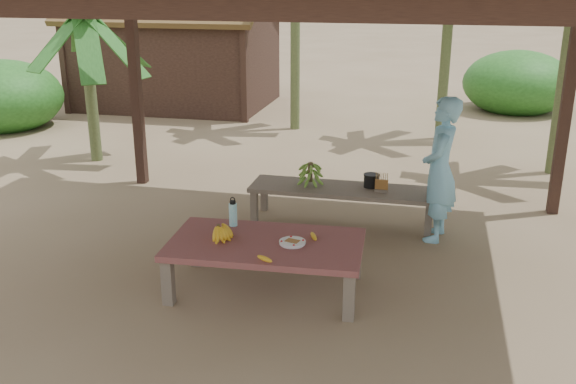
% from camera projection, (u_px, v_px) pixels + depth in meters
% --- Properties ---
extents(ground, '(80.00, 80.00, 0.00)m').
position_uv_depth(ground, '(298.00, 267.00, 6.60)').
color(ground, brown).
rests_on(ground, ground).
extents(work_table, '(1.85, 1.09, 0.50)m').
position_uv_depth(work_table, '(266.00, 248.00, 5.99)').
color(work_table, brown).
rests_on(work_table, ground).
extents(bench, '(2.20, 0.61, 0.45)m').
position_uv_depth(bench, '(342.00, 192.00, 7.66)').
color(bench, brown).
rests_on(bench, ground).
extents(ripe_banana_bunch, '(0.29, 0.26, 0.16)m').
position_uv_depth(ripe_banana_bunch, '(219.00, 231.00, 6.01)').
color(ripe_banana_bunch, yellow).
rests_on(ripe_banana_bunch, work_table).
extents(plate, '(0.25, 0.25, 0.04)m').
position_uv_depth(plate, '(292.00, 242.00, 5.90)').
color(plate, white).
rests_on(plate, work_table).
extents(loose_banana_front, '(0.16, 0.08, 0.04)m').
position_uv_depth(loose_banana_front, '(265.00, 259.00, 5.56)').
color(loose_banana_front, yellow).
rests_on(loose_banana_front, work_table).
extents(loose_banana_side, '(0.11, 0.15, 0.04)m').
position_uv_depth(loose_banana_side, '(314.00, 236.00, 6.03)').
color(loose_banana_side, yellow).
rests_on(loose_banana_side, work_table).
extents(water_flask, '(0.08, 0.08, 0.30)m').
position_uv_depth(water_flask, '(233.00, 214.00, 6.31)').
color(water_flask, '#43C8D1').
rests_on(water_flask, work_table).
extents(green_banana_stalk, '(0.27, 0.27, 0.30)m').
position_uv_depth(green_banana_stalk, '(310.00, 173.00, 7.68)').
color(green_banana_stalk, '#598C2D').
rests_on(green_banana_stalk, bench).
extents(cooking_pot, '(0.18, 0.18, 0.15)m').
position_uv_depth(cooking_pot, '(371.00, 181.00, 7.65)').
color(cooking_pot, black).
rests_on(cooking_pot, bench).
extents(skewer_rack, '(0.18, 0.08, 0.24)m').
position_uv_depth(skewer_rack, '(382.00, 182.00, 7.46)').
color(skewer_rack, '#A57F47').
rests_on(skewer_rack, bench).
extents(woman, '(0.46, 0.64, 1.63)m').
position_uv_depth(woman, '(440.00, 170.00, 7.08)').
color(woman, '#70B5D4').
rests_on(woman, ground).
extents(hut, '(4.40, 3.43, 2.85)m').
position_uv_depth(hut, '(179.00, 56.00, 14.58)').
color(hut, black).
rests_on(hut, ground).
extents(banana_plant_w, '(1.80, 1.80, 2.49)m').
position_uv_depth(banana_plant_w, '(85.00, 33.00, 9.79)').
color(banana_plant_w, '#596638').
rests_on(banana_plant_w, ground).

